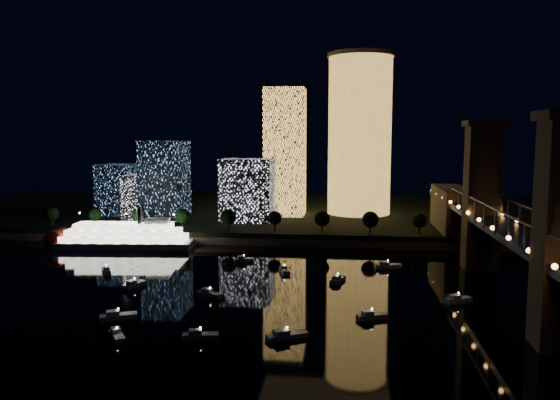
{
  "coord_description": "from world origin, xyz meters",
  "views": [
    {
      "loc": [
        18.96,
        -138.23,
        44.67
      ],
      "look_at": [
        -3.87,
        55.0,
        22.0
      ],
      "focal_mm": 35.0,
      "sensor_mm": 36.0,
      "label": 1
    }
  ],
  "objects": [
    {
      "name": "tower_cylindrical",
      "position": [
        26.52,
        145.41,
        45.8
      ],
      "size": [
        34.0,
        34.0,
        81.35
      ],
      "color": "#FFB751",
      "rests_on": "far_bank"
    },
    {
      "name": "tower_rectangular",
      "position": [
        -10.89,
        136.65,
        36.84
      ],
      "size": [
        20.01,
        20.01,
        63.67
      ],
      "primitive_type": "cube",
      "color": "#FFB751",
      "rests_on": "far_bank"
    },
    {
      "name": "esplanade_trees",
      "position": [
        -25.96,
        88.0,
        10.47
      ],
      "size": [
        166.07,
        6.92,
        8.96
      ],
      "color": "black",
      "rests_on": "far_bank"
    },
    {
      "name": "seawall",
      "position": [
        0.0,
        82.0,
        1.5
      ],
      "size": [
        420.0,
        6.0,
        3.0
      ],
      "primitive_type": "cube",
      "color": "#6B5E4C",
      "rests_on": "ground"
    },
    {
      "name": "motorboats",
      "position": [
        -4.27,
        8.85,
        0.81
      ],
      "size": [
        115.62,
        82.51,
        2.78
      ],
      "color": "silver",
      "rests_on": "ground"
    },
    {
      "name": "riverboat",
      "position": [
        -71.24,
        69.18,
        4.49
      ],
      "size": [
        58.96,
        17.18,
        17.51
      ],
      "color": "silver",
      "rests_on": "ground"
    },
    {
      "name": "midrise_blocks",
      "position": [
        -62.88,
        119.06,
        20.04
      ],
      "size": [
        90.67,
        34.9,
        37.65
      ],
      "color": "white",
      "rests_on": "far_bank"
    },
    {
      "name": "truss_bridge",
      "position": [
        65.0,
        3.72,
        16.25
      ],
      "size": [
        13.0,
        266.0,
        50.0
      ],
      "color": "navy",
      "rests_on": "ground"
    },
    {
      "name": "far_bank",
      "position": [
        0.0,
        160.0,
        2.5
      ],
      "size": [
        420.0,
        160.0,
        5.0
      ],
      "primitive_type": "cube",
      "color": "black",
      "rests_on": "ground"
    },
    {
      "name": "ground",
      "position": [
        0.0,
        0.0,
        0.0
      ],
      "size": [
        520.0,
        520.0,
        0.0
      ],
      "primitive_type": "plane",
      "color": "black",
      "rests_on": "ground"
    },
    {
      "name": "street_lamps",
      "position": [
        -34.0,
        94.0,
        9.02
      ],
      "size": [
        132.7,
        0.7,
        5.65
      ],
      "color": "black",
      "rests_on": "far_bank"
    }
  ]
}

